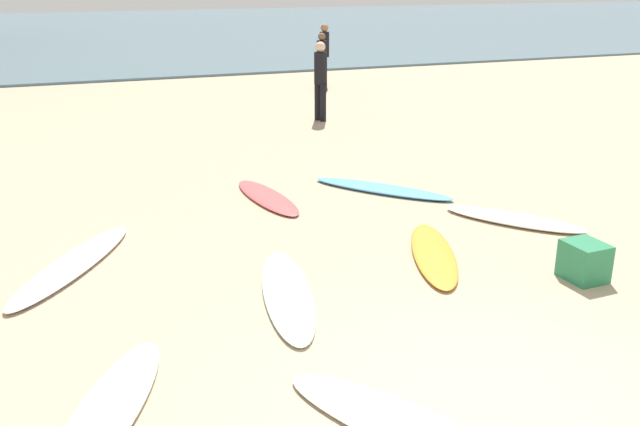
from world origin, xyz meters
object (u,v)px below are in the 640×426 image
at_px(surfboard_6, 402,424).
at_px(beach_cooler, 584,261).
at_px(surfboard_1, 433,254).
at_px(surfboard_8, 109,409).
at_px(surfboard_5, 73,264).
at_px(surfboard_2, 287,293).
at_px(beachgoer_far, 324,51).
at_px(beachgoer_near, 322,59).
at_px(surfboard_4, 267,197).
at_px(beachgoer_mid, 320,77).
at_px(surfboard_0, 514,219).
at_px(surfboard_7, 382,189).

xyz_separation_m(surfboard_6, beach_cooler, (3.13, 1.70, 0.19)).
bearing_deg(surfboard_1, surfboard_8, 47.36).
distance_m(surfboard_5, beach_cooler, 5.82).
xyz_separation_m(surfboard_2, beachgoer_far, (5.57, 13.17, 0.98)).
bearing_deg(surfboard_8, surfboard_5, -61.92).
distance_m(beachgoer_near, beach_cooler, 13.21).
distance_m(surfboard_8, beachgoer_near, 15.51).
bearing_deg(surfboard_4, surfboard_1, -73.58).
xyz_separation_m(surfboard_8, beachgoer_mid, (5.59, 9.94, 0.96)).
relative_size(beachgoer_near, beachgoer_far, 0.90).
xyz_separation_m(beachgoer_near, beachgoer_far, (0.43, 0.88, 0.11)).
relative_size(surfboard_8, beach_cooler, 4.49).
relative_size(surfboard_4, surfboard_5, 0.78).
distance_m(surfboard_0, surfboard_7, 2.21).
distance_m(surfboard_2, surfboard_7, 3.97).
xyz_separation_m(surfboard_7, beach_cooler, (0.65, -3.79, 0.18)).
bearing_deg(surfboard_0, beach_cooler, 39.83).
bearing_deg(beach_cooler, surfboard_8, -172.27).
relative_size(beachgoer_near, beach_cooler, 3.57).
xyz_separation_m(surfboard_6, surfboard_7, (2.48, 5.48, 0.01)).
bearing_deg(surfboard_2, beach_cooler, 178.67).
distance_m(surfboard_6, beach_cooler, 3.56).
bearing_deg(beachgoer_mid, beachgoer_far, 139.49).
relative_size(surfboard_2, surfboard_8, 1.12).
distance_m(surfboard_5, beachgoer_far, 13.90).
bearing_deg(surfboard_4, beachgoer_far, 57.82).
bearing_deg(surfboard_6, surfboard_1, 25.62).
bearing_deg(surfboard_1, surfboard_5, 5.43).
relative_size(surfboard_6, beach_cooler, 4.63).
bearing_deg(surfboard_1, surfboard_2, 33.18).
distance_m(surfboard_8, beachgoer_far, 16.49).
xyz_separation_m(surfboard_5, beach_cooler, (5.31, -2.38, 0.17)).
xyz_separation_m(surfboard_5, beachgoer_far, (7.65, 11.56, 0.98)).
bearing_deg(surfboard_4, beachgoer_near, 57.82).
bearing_deg(surfboard_0, beachgoer_near, -134.83).
distance_m(beachgoer_near, beachgoer_far, 0.98).
xyz_separation_m(surfboard_4, surfboard_8, (-2.73, -4.74, 0.00)).
distance_m(surfboard_2, surfboard_4, 3.36).
xyz_separation_m(surfboard_1, beachgoer_mid, (1.65, 8.08, 0.96)).
height_order(surfboard_5, beachgoer_far, beachgoer_far).
xyz_separation_m(surfboard_1, surfboard_2, (-1.99, -0.39, -0.00)).
height_order(surfboard_0, beachgoer_near, beachgoer_near).
height_order(surfboard_0, surfboard_5, same).
xyz_separation_m(surfboard_0, beachgoer_near, (1.49, 11.20, 0.86)).
distance_m(surfboard_2, beachgoer_far, 14.33).
xyz_separation_m(surfboard_1, beachgoer_far, (3.58, 12.78, 0.98)).
relative_size(surfboard_5, beach_cooler, 5.54).
relative_size(surfboard_2, beachgoer_far, 1.28).
bearing_deg(surfboard_2, beachgoer_mid, -101.16).
height_order(surfboard_0, surfboard_6, surfboard_0).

